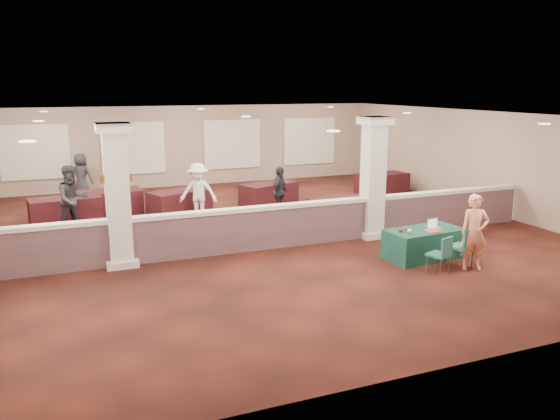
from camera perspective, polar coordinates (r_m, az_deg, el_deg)
name	(u,v)px	position (r m, az deg, el deg)	size (l,w,h in m)	color
ground	(248,234)	(15.03, -3.40, -2.49)	(16.00, 16.00, 0.00)	#401710
wall_back	(184,146)	(22.37, -9.97, 6.59)	(16.00, 0.04, 3.20)	#8A725F
wall_front	(432,265)	(7.71, 15.63, -5.60)	(16.00, 0.04, 3.20)	#8A725F
wall_right	(483,161)	(18.77, 20.48, 4.79)	(0.04, 16.00, 3.20)	#8A725F
ceiling	(246,116)	(14.52, -3.57, 9.78)	(16.00, 16.00, 0.02)	silver
partition_wall	(266,227)	(13.52, -1.42, -1.74)	(15.60, 0.28, 1.10)	#4E3439
column_left	(117,194)	(12.54, -16.63, 1.57)	(0.72, 0.72, 3.20)	beige
column_right	(373,177)	(14.59, 9.70, 3.46)	(0.72, 0.72, 3.20)	beige
sconce_left	(103,179)	(12.46, -18.02, 3.10)	(0.12, 0.12, 0.18)	brown
sconce_right	(129,177)	(12.50, -15.46, 3.30)	(0.12, 0.12, 0.18)	brown
near_table	(424,244)	(13.28, 14.78, -3.42)	(1.82, 0.91, 0.70)	#0D312A
conf_chair_main	(465,244)	(12.84, 18.72, -3.36)	(0.57, 0.57, 0.92)	#1E5857
conf_chair_side	(442,252)	(12.26, 16.57, -4.21)	(0.54, 0.54, 0.83)	#1E5857
woman	(474,232)	(12.69, 19.64, -2.21)	(0.61, 0.40, 1.68)	#EC7F66
far_table_front_left	(66,211)	(17.15, -21.50, -0.07)	(1.96, 0.98, 0.80)	black
far_table_front_center	(180,202)	(17.47, -10.43, 0.79)	(1.89, 0.94, 0.77)	black
far_table_front_right	(338,210)	(16.34, 6.11, 0.00)	(1.75, 0.88, 0.71)	black
far_table_back_left	(109,203)	(17.88, -17.40, 0.72)	(1.94, 0.97, 0.79)	black
far_table_back_center	(269,194)	(18.47, -1.19, 1.66)	(1.89, 0.95, 0.77)	black
far_table_back_right	(382,184)	(20.85, 10.61, 2.74)	(1.89, 0.95, 0.77)	black
attendee_a	(73,200)	(15.91, -20.85, 1.02)	(0.90, 0.50, 1.88)	black
attendee_b	(198,192)	(16.48, -8.54, 1.87)	(1.11, 0.51, 1.74)	silver
attendee_c	(279,192)	(16.74, -0.05, 1.88)	(0.92, 0.44, 1.57)	black
attendee_d	(81,176)	(21.02, -20.05, 3.40)	(0.79, 0.43, 1.59)	black
laptop_base	(435,228)	(13.35, 15.92, -1.82)	(0.32, 0.22, 0.02)	silver
laptop_screen	(432,222)	(13.40, 15.64, -1.24)	(0.32, 0.01, 0.21)	silver
screen_glow	(433,223)	(13.39, 15.65, -1.31)	(0.29, 0.00, 0.18)	silver
knitting	(433,231)	(13.05, 15.72, -2.11)	(0.38, 0.29, 0.03)	#CE4721
yarn_cream	(410,231)	(12.77, 13.40, -2.12)	(0.11, 0.11, 0.11)	beige
yarn_red	(401,230)	(12.79, 12.50, -2.08)	(0.10, 0.10, 0.10)	maroon
yarn_grey	(407,228)	(12.99, 13.13, -1.87)	(0.10, 0.10, 0.10)	#535358
scissors	(453,229)	(13.42, 17.61, -1.86)	(0.11, 0.03, 0.01)	red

